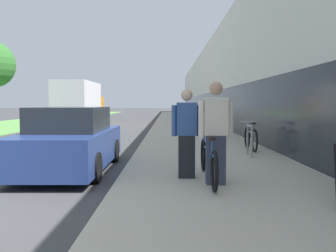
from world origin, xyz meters
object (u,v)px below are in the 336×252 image
tandem_bicycle (206,160)px  bike_rack_hoop (248,137)px  person_rider (214,133)px  moving_truck (78,104)px  person_bystander (185,133)px  cruiser_bike_nearest (249,138)px  parked_sedan_curbside (69,142)px

tandem_bicycle → bike_rack_hoop: size_ratio=3.05×
person_rider → moving_truck: 20.65m
bike_rack_hoop → moving_truck: moving_truck is taller
bike_rack_hoop → person_bystander: bearing=-122.5°
person_bystander → bike_rack_hoop: (1.86, 2.92, -0.35)m
cruiser_bike_nearest → bike_rack_hoop: bearing=-103.7°
person_bystander → parked_sedan_curbside: bearing=152.5°
cruiser_bike_nearest → parked_sedan_curbside: parked_sedan_curbside is taller
person_rider → cruiser_bike_nearest: size_ratio=1.07×
cruiser_bike_nearest → moving_truck: moving_truck is taller
cruiser_bike_nearest → moving_truck: size_ratio=0.23×
moving_truck → bike_rack_hoop: bearing=-62.4°
person_bystander → moving_truck: moving_truck is taller
person_rider → moving_truck: size_ratio=0.24×
person_rider → bike_rack_hoop: bearing=68.6°
bike_rack_hoop → parked_sedan_curbside: (-4.44, -1.57, 0.04)m
person_bystander → moving_truck: (-6.49, 18.85, 0.53)m
person_bystander → cruiser_bike_nearest: 4.77m
person_rider → parked_sedan_curbside: size_ratio=0.42×
tandem_bicycle → cruiser_bike_nearest: size_ratio=1.52×
person_rider → moving_truck: (-6.97, 19.44, 0.48)m
tandem_bicycle → parked_sedan_curbside: bearing=151.7°
tandem_bicycle → cruiser_bike_nearest: same height
parked_sedan_curbside → cruiser_bike_nearest: bearing=31.1°
parked_sedan_curbside → moving_truck: moving_truck is taller
person_bystander → parked_sedan_curbside: (-2.58, 1.35, -0.30)m
person_rider → person_bystander: bearing=129.8°
bike_rack_hoop → moving_truck: size_ratio=0.11×
person_rider → bike_rack_hoop: (1.37, 3.50, -0.40)m
person_bystander → moving_truck: bearing=109.0°
bike_rack_hoop → cruiser_bike_nearest: cruiser_bike_nearest is taller
cruiser_bike_nearest → parked_sedan_curbside: size_ratio=0.39×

